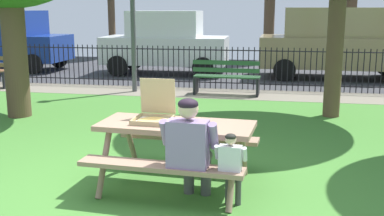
{
  "coord_description": "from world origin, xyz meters",
  "views": [
    {
      "loc": [
        1.51,
        -4.94,
        2.1
      ],
      "look_at": [
        0.35,
        1.25,
        0.75
      ],
      "focal_mm": 44.39,
      "sensor_mm": 36.0,
      "label": 1
    }
  ],
  "objects_px": {
    "picnic_table_foreground": "(176,138)",
    "parked_car_right": "(339,41)",
    "pizza_slice_on_table": "(187,124)",
    "child_at_table": "(231,163)",
    "adult_at_table": "(190,146)",
    "pizza_box_open": "(154,113)",
    "parked_car_center": "(165,42)",
    "park_bench_center": "(226,78)",
    "parked_car_left": "(9,40)"
  },
  "relations": [
    {
      "from": "picnic_table_foreground",
      "to": "parked_car_right",
      "type": "relative_size",
      "value": 0.41
    },
    {
      "from": "pizza_slice_on_table",
      "to": "child_at_table",
      "type": "distance_m",
      "value": 0.83
    },
    {
      "from": "adult_at_table",
      "to": "parked_car_right",
      "type": "distance_m",
      "value": 10.32
    },
    {
      "from": "pizza_box_open",
      "to": "parked_car_center",
      "type": "xyz_separation_m",
      "value": [
        -2.16,
        9.39,
        0.15
      ]
    },
    {
      "from": "picnic_table_foreground",
      "to": "park_bench_center",
      "type": "xyz_separation_m",
      "value": [
        -0.1,
        6.08,
        -0.18
      ]
    },
    {
      "from": "pizza_slice_on_table",
      "to": "adult_at_table",
      "type": "xyz_separation_m",
      "value": [
        0.13,
        -0.48,
        -0.12
      ]
    },
    {
      "from": "park_bench_center",
      "to": "child_at_table",
      "type": "bearing_deg",
      "value": -83.03
    },
    {
      "from": "park_bench_center",
      "to": "parked_car_right",
      "type": "bearing_deg",
      "value": 48.85
    },
    {
      "from": "pizza_slice_on_table",
      "to": "pizza_box_open",
      "type": "bearing_deg",
      "value": 165.43
    },
    {
      "from": "parked_car_left",
      "to": "child_at_table",
      "type": "bearing_deg",
      "value": -49.5
    },
    {
      "from": "parked_car_center",
      "to": "parked_car_right",
      "type": "bearing_deg",
      "value": -0.0
    },
    {
      "from": "picnic_table_foreground",
      "to": "pizza_box_open",
      "type": "height_order",
      "value": "pizza_box_open"
    },
    {
      "from": "pizza_slice_on_table",
      "to": "parked_car_left",
      "type": "height_order",
      "value": "parked_car_left"
    },
    {
      "from": "pizza_box_open",
      "to": "parked_car_center",
      "type": "bearing_deg",
      "value": 102.97
    },
    {
      "from": "picnic_table_foreground",
      "to": "child_at_table",
      "type": "bearing_deg",
      "value": -39.13
    },
    {
      "from": "pizza_box_open",
      "to": "park_bench_center",
      "type": "relative_size",
      "value": 0.3
    },
    {
      "from": "adult_at_table",
      "to": "parked_car_center",
      "type": "xyz_separation_m",
      "value": [
        -2.71,
        9.98,
        0.35
      ]
    },
    {
      "from": "park_bench_center",
      "to": "adult_at_table",
      "type": "bearing_deg",
      "value": -86.78
    },
    {
      "from": "parked_car_center",
      "to": "parked_car_left",
      "type": "bearing_deg",
      "value": -180.0
    },
    {
      "from": "child_at_table",
      "to": "parked_car_center",
      "type": "xyz_separation_m",
      "value": [
        -3.15,
        10.04,
        0.5
      ]
    },
    {
      "from": "child_at_table",
      "to": "parked_car_left",
      "type": "height_order",
      "value": "parked_car_left"
    },
    {
      "from": "pizza_slice_on_table",
      "to": "parked_car_center",
      "type": "height_order",
      "value": "parked_car_center"
    },
    {
      "from": "parked_car_left",
      "to": "parked_car_center",
      "type": "height_order",
      "value": "same"
    },
    {
      "from": "parked_car_left",
      "to": "pizza_slice_on_table",
      "type": "bearing_deg",
      "value": -49.9
    },
    {
      "from": "parked_car_center",
      "to": "pizza_slice_on_table",
      "type": "bearing_deg",
      "value": -74.8
    },
    {
      "from": "pizza_box_open",
      "to": "child_at_table",
      "type": "height_order",
      "value": "pizza_box_open"
    },
    {
      "from": "park_bench_center",
      "to": "parked_car_left",
      "type": "height_order",
      "value": "parked_car_left"
    },
    {
      "from": "picnic_table_foreground",
      "to": "adult_at_table",
      "type": "relative_size",
      "value": 1.59
    },
    {
      "from": "parked_car_left",
      "to": "parked_car_right",
      "type": "distance_m",
      "value": 10.71
    },
    {
      "from": "pizza_slice_on_table",
      "to": "parked_car_left",
      "type": "distance_m",
      "value": 12.42
    },
    {
      "from": "adult_at_table",
      "to": "pizza_slice_on_table",
      "type": "bearing_deg",
      "value": 105.01
    },
    {
      "from": "pizza_box_open",
      "to": "parked_car_right",
      "type": "distance_m",
      "value": 9.9
    },
    {
      "from": "pizza_box_open",
      "to": "parked_car_right",
      "type": "bearing_deg",
      "value": 71.56
    },
    {
      "from": "pizza_box_open",
      "to": "parked_car_center",
      "type": "relative_size",
      "value": 0.12
    },
    {
      "from": "picnic_table_foreground",
      "to": "parked_car_center",
      "type": "distance_m",
      "value": 9.78
    },
    {
      "from": "child_at_table",
      "to": "parked_car_center",
      "type": "bearing_deg",
      "value": 107.43
    },
    {
      "from": "adult_at_table",
      "to": "parked_car_left",
      "type": "distance_m",
      "value": 12.88
    },
    {
      "from": "pizza_slice_on_table",
      "to": "parked_car_left",
      "type": "xyz_separation_m",
      "value": [
        -8.0,
        9.5,
        0.23
      ]
    },
    {
      "from": "pizza_slice_on_table",
      "to": "child_at_table",
      "type": "bearing_deg",
      "value": -43.23
    },
    {
      "from": "parked_car_center",
      "to": "parked_car_right",
      "type": "relative_size",
      "value": 0.85
    },
    {
      "from": "picnic_table_foreground",
      "to": "parked_car_left",
      "type": "distance_m",
      "value": 12.31
    },
    {
      "from": "pizza_slice_on_table",
      "to": "parked_car_right",
      "type": "relative_size",
      "value": 0.06
    },
    {
      "from": "parked_car_right",
      "to": "pizza_slice_on_table",
      "type": "bearing_deg",
      "value": -105.94
    },
    {
      "from": "pizza_slice_on_table",
      "to": "child_at_table",
      "type": "height_order",
      "value": "child_at_table"
    },
    {
      "from": "child_at_table",
      "to": "parked_car_left",
      "type": "relative_size",
      "value": 0.22
    },
    {
      "from": "parked_car_left",
      "to": "parked_car_center",
      "type": "bearing_deg",
      "value": 0.0
    },
    {
      "from": "parked_car_right",
      "to": "park_bench_center",
      "type": "bearing_deg",
      "value": -131.15
    },
    {
      "from": "picnic_table_foreground",
      "to": "pizza_slice_on_table",
      "type": "height_order",
      "value": "pizza_slice_on_table"
    },
    {
      "from": "pizza_box_open",
      "to": "child_at_table",
      "type": "xyz_separation_m",
      "value": [
        0.99,
        -0.64,
        -0.35
      ]
    },
    {
      "from": "child_at_table",
      "to": "parked_car_right",
      "type": "xyz_separation_m",
      "value": [
        2.14,
        10.04,
        0.58
      ]
    }
  ]
}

